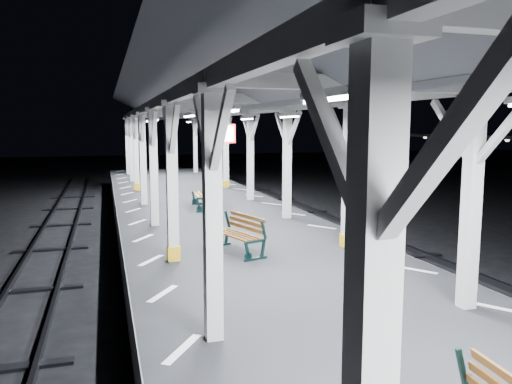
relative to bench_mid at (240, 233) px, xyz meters
name	(u,v)px	position (x,y,z in m)	size (l,w,h in m)	color
ground	(298,333)	(0.47, -2.33, -1.45)	(120.00, 120.00, 0.00)	black
platform	(298,307)	(0.47, -2.33, -0.95)	(6.00, 50.00, 1.00)	black
hazard_stripes_left	(163,294)	(-1.98, -2.33, -0.44)	(1.00, 48.00, 0.01)	silver
hazard_stripes_right	(414,270)	(2.92, -2.33, -0.44)	(1.00, 48.00, 0.01)	silver
canopy	(301,82)	(0.47, -2.35, 3.12)	(5.40, 49.00, 4.65)	beige
bench_mid	(240,233)	(0.00, 0.00, 0.00)	(1.00, 1.64, 0.84)	black
bench_far	(206,194)	(0.45, 6.23, 0.06)	(0.80, 1.81, 0.96)	black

